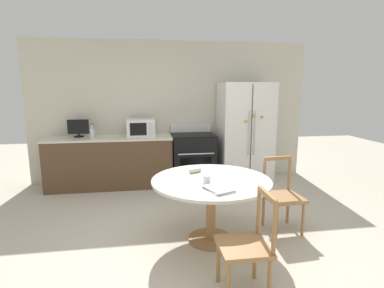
% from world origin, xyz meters
% --- Properties ---
extents(ground_plane, '(14.00, 14.00, 0.00)m').
position_xyz_m(ground_plane, '(0.00, 0.00, 0.00)').
color(ground_plane, beige).
extents(back_wall, '(5.20, 0.10, 2.60)m').
position_xyz_m(back_wall, '(0.00, 2.65, 1.30)').
color(back_wall, beige).
rests_on(back_wall, ground_plane).
extents(kitchen_counter, '(2.18, 0.64, 0.90)m').
position_xyz_m(kitchen_counter, '(-1.12, 2.29, 0.45)').
color(kitchen_counter, brown).
rests_on(kitchen_counter, ground_plane).
extents(refrigerator, '(0.94, 0.72, 1.85)m').
position_xyz_m(refrigerator, '(1.33, 2.24, 0.92)').
color(refrigerator, white).
rests_on(refrigerator, ground_plane).
extents(oven_range, '(0.77, 0.68, 1.08)m').
position_xyz_m(oven_range, '(0.36, 2.26, 0.47)').
color(oven_range, black).
rests_on(oven_range, ground_plane).
extents(microwave, '(0.49, 0.38, 0.31)m').
position_xyz_m(microwave, '(-0.57, 2.29, 1.05)').
color(microwave, white).
rests_on(microwave, kitchen_counter).
extents(countertop_tv, '(0.36, 0.16, 0.31)m').
position_xyz_m(countertop_tv, '(-1.65, 2.37, 1.07)').
color(countertop_tv, black).
rests_on(countertop_tv, kitchen_counter).
extents(counter_bottle, '(0.07, 0.07, 0.25)m').
position_xyz_m(counter_bottle, '(-1.40, 2.19, 0.99)').
color(counter_bottle, silver).
rests_on(counter_bottle, kitchen_counter).
extents(dining_table, '(1.34, 1.34, 0.74)m').
position_xyz_m(dining_table, '(0.23, 0.11, 0.62)').
color(dining_table, beige).
rests_on(dining_table, ground_plane).
extents(dining_chair_near, '(0.42, 0.42, 0.90)m').
position_xyz_m(dining_chair_near, '(0.33, -0.82, 0.43)').
color(dining_chair_near, '#9E7042').
rests_on(dining_chair_near, ground_plane).
extents(dining_chair_right, '(0.45, 0.45, 0.90)m').
position_xyz_m(dining_chair_right, '(1.15, 0.24, 0.43)').
color(dining_chair_right, '#9E7042').
rests_on(dining_chair_right, ground_plane).
extents(candle_glass, '(0.08, 0.08, 0.09)m').
position_xyz_m(candle_glass, '(0.15, -0.03, 0.78)').
color(candle_glass, silver).
rests_on(candle_glass, dining_table).
extents(folded_napkin, '(0.16, 0.11, 0.05)m').
position_xyz_m(folded_napkin, '(0.09, 0.39, 0.77)').
color(folded_napkin, beige).
rests_on(folded_napkin, dining_table).
extents(mail_stack, '(0.32, 0.36, 0.02)m').
position_xyz_m(mail_stack, '(0.22, -0.26, 0.75)').
color(mail_stack, white).
rests_on(mail_stack, dining_table).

